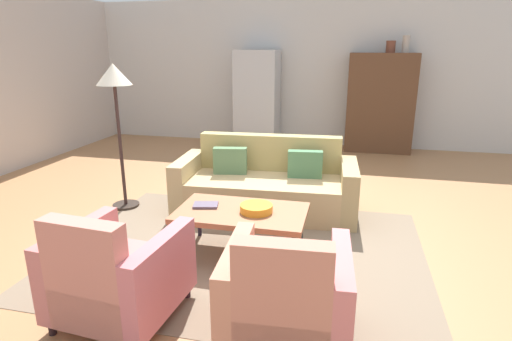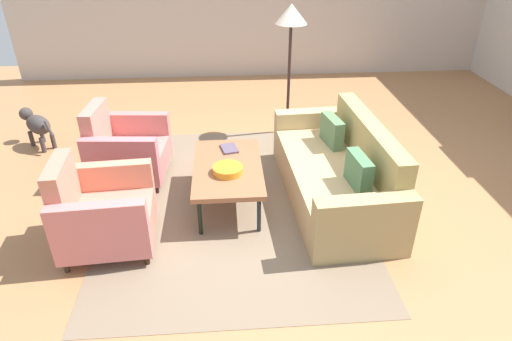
{
  "view_description": "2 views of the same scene",
  "coord_description": "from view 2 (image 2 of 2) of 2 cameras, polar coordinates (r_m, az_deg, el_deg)",
  "views": [
    {
      "loc": [
        0.79,
        -4.01,
        1.89
      ],
      "look_at": [
        -0.08,
        -0.25,
        0.73
      ],
      "focal_mm": 28.9,
      "sensor_mm": 36.0,
      "label": 1
    },
    {
      "loc": [
        3.79,
        -0.6,
        2.67
      ],
      "look_at": [
        0.08,
        -0.32,
        0.5
      ],
      "focal_mm": 31.0,
      "sensor_mm": 36.0,
      "label": 2
    }
  ],
  "objects": [
    {
      "name": "fruit_bowl",
      "position": [
        4.38,
        -3.66,
        0.09
      ],
      "size": [
        0.3,
        0.3,
        0.07
      ],
      "primitive_type": "cylinder",
      "color": "orange",
      "rests_on": "coffee_table"
    },
    {
      "name": "ground_plane",
      "position": [
        4.68,
        3.8,
        -4.68
      ],
      "size": [
        10.67,
        10.67,
        0.0
      ],
      "primitive_type": "plane",
      "color": "#AD774B"
    },
    {
      "name": "floor_lamp",
      "position": [
        5.85,
        4.52,
        18.03
      ],
      "size": [
        0.4,
        0.4,
        1.72
      ],
      "color": "#2E241E",
      "rests_on": "ground"
    },
    {
      "name": "armchair_right",
      "position": [
        4.23,
        -19.54,
        -5.22
      ],
      "size": [
        0.85,
        0.85,
        0.88
      ],
      "rotation": [
        0.0,
        0.0,
        0.06
      ],
      "color": "#2A2A1D",
      "rests_on": "ground"
    },
    {
      "name": "dog",
      "position": [
        6.41,
        -26.44,
        5.37
      ],
      "size": [
        0.53,
        0.55,
        0.48
      ],
      "rotation": [
        0.0,
        0.0,
        3.94
      ],
      "color": "#3F3837",
      "rests_on": "ground"
    },
    {
      "name": "coffee_table",
      "position": [
        4.54,
        -3.67,
        0.21
      ],
      "size": [
        1.2,
        0.7,
        0.44
      ],
      "color": "black",
      "rests_on": "ground"
    },
    {
      "name": "armchair_left",
      "position": [
        5.23,
        -16.66,
        2.45
      ],
      "size": [
        0.86,
        0.86,
        0.88
      ],
      "rotation": [
        0.0,
        0.0,
        -0.08
      ],
      "color": "#312119",
      "rests_on": "ground"
    },
    {
      "name": "area_rug",
      "position": [
        4.76,
        -2.91,
        -3.95
      ],
      "size": [
        3.4,
        2.6,
        0.01
      ],
      "primitive_type": "cube",
      "color": "#806C56",
      "rests_on": "ground"
    },
    {
      "name": "book_stack",
      "position": [
        4.83,
        -3.46,
        2.85
      ],
      "size": [
        0.26,
        0.21,
        0.02
      ],
      "color": "#584A5D",
      "rests_on": "coffee_table"
    },
    {
      "name": "couch",
      "position": [
        4.76,
        10.8,
        -0.44
      ],
      "size": [
        2.15,
        1.01,
        0.86
      ],
      "rotation": [
        0.0,
        0.0,
        3.2
      ],
      "color": "tan",
      "rests_on": "ground"
    }
  ]
}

